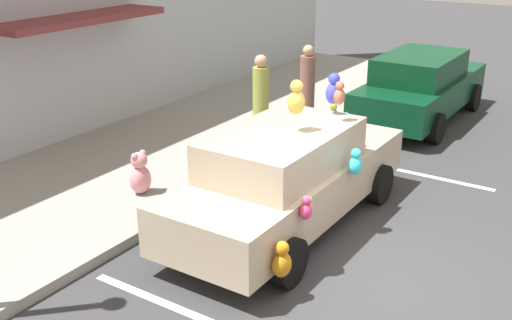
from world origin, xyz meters
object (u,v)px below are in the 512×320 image
Objects in this scene: parked_sedan_behind at (421,86)px; teddy_bear_on_sidewalk at (140,174)px; plush_covered_car at (289,176)px; pedestrian_walking_past at (307,88)px; pedestrian_by_lamp at (261,103)px.

parked_sedan_behind reaches higher than teddy_bear_on_sidewalk.
plush_covered_car is 2.71× the size of pedestrian_walking_past.
parked_sedan_behind is 6.39× the size of teddy_bear_on_sidewalk.
plush_covered_car reaches higher than pedestrian_by_lamp.
parked_sedan_behind is 4.19m from pedestrian_by_lamp.
teddy_bear_on_sidewalk is at bearing 174.08° from pedestrian_walking_past.
pedestrian_walking_past reaches higher than teddy_bear_on_sidewalk.
teddy_bear_on_sidewalk is (-0.57, 2.41, -0.32)m from plush_covered_car.
pedestrian_walking_past is at bearing 140.04° from parked_sedan_behind.
plush_covered_car is at bearing -76.82° from teddy_bear_on_sidewalk.
pedestrian_by_lamp is (2.44, 2.05, 0.20)m from plush_covered_car.
plush_covered_car is 4.52m from pedestrian_walking_past.
pedestrian_walking_past is at bearing 25.33° from plush_covered_car.
plush_covered_car is 2.50m from teddy_bear_on_sidewalk.
teddy_bear_on_sidewalk is at bearing 161.62° from parked_sedan_behind.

